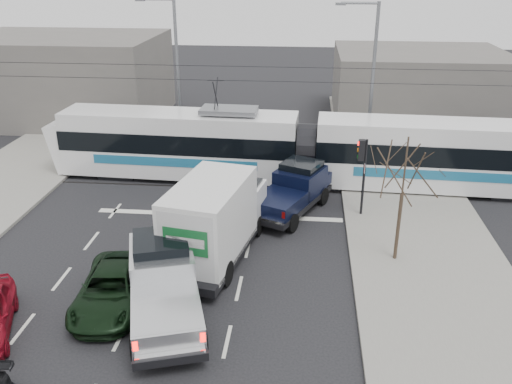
# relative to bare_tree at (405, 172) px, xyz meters

# --- Properties ---
(ground) EXTENTS (120.00, 120.00, 0.00)m
(ground) POSITION_rel_bare_tree_xyz_m (-7.60, -2.50, -3.79)
(ground) COLOR black
(ground) RESTS_ON ground
(sidewalk_right) EXTENTS (6.00, 60.00, 0.15)m
(sidewalk_right) POSITION_rel_bare_tree_xyz_m (1.40, -2.50, -3.72)
(sidewalk_right) COLOR gray
(sidewalk_right) RESTS_ON ground
(rails) EXTENTS (60.00, 1.60, 0.03)m
(rails) POSITION_rel_bare_tree_xyz_m (-7.60, 7.50, -3.78)
(rails) COLOR #33302D
(rails) RESTS_ON ground
(building_left) EXTENTS (14.00, 10.00, 6.00)m
(building_left) POSITION_rel_bare_tree_xyz_m (-21.60, 19.50, -0.79)
(building_left) COLOR #645F5B
(building_left) RESTS_ON ground
(building_right) EXTENTS (12.00, 10.00, 5.00)m
(building_right) POSITION_rel_bare_tree_xyz_m (4.40, 21.50, -1.29)
(building_right) COLOR #645F5B
(building_right) RESTS_ON ground
(bare_tree) EXTENTS (2.40, 2.40, 5.00)m
(bare_tree) POSITION_rel_bare_tree_xyz_m (0.00, 0.00, 0.00)
(bare_tree) COLOR #47382B
(bare_tree) RESTS_ON ground
(traffic_signal) EXTENTS (0.44, 0.44, 3.60)m
(traffic_signal) POSITION_rel_bare_tree_xyz_m (-1.13, 4.00, -1.05)
(traffic_signal) COLOR black
(traffic_signal) RESTS_ON ground
(street_lamp_near) EXTENTS (2.38, 0.25, 9.00)m
(street_lamp_near) POSITION_rel_bare_tree_xyz_m (-0.29, 11.50, 1.32)
(street_lamp_near) COLOR slate
(street_lamp_near) RESTS_ON ground
(street_lamp_far) EXTENTS (2.38, 0.25, 9.00)m
(street_lamp_far) POSITION_rel_bare_tree_xyz_m (-11.79, 13.50, 1.32)
(street_lamp_far) COLOR slate
(street_lamp_far) RESTS_ON ground
(catenary) EXTENTS (60.00, 0.20, 7.00)m
(catenary) POSITION_rel_bare_tree_xyz_m (-7.60, 7.50, 0.09)
(catenary) COLOR black
(catenary) RESTS_ON ground
(tram) EXTENTS (26.34, 3.80, 5.36)m
(tram) POSITION_rel_bare_tree_xyz_m (-3.66, 7.94, -1.89)
(tram) COLOR white
(tram) RESTS_ON ground
(silver_pickup) EXTENTS (3.90, 6.62, 2.28)m
(silver_pickup) POSITION_rel_bare_tree_xyz_m (-8.27, -3.92, -2.66)
(silver_pickup) COLOR black
(silver_pickup) RESTS_ON ground
(box_truck) EXTENTS (3.59, 7.12, 3.40)m
(box_truck) POSITION_rel_bare_tree_xyz_m (-7.07, -0.34, -2.11)
(box_truck) COLOR black
(box_truck) RESTS_ON ground
(navy_pickup) EXTENTS (3.94, 5.60, 2.23)m
(navy_pickup) POSITION_rel_bare_tree_xyz_m (-4.12, 4.38, -2.69)
(navy_pickup) COLOR black
(navy_pickup) RESTS_ON ground
(green_car) EXTENTS (2.56, 4.79, 1.28)m
(green_car) POSITION_rel_bare_tree_xyz_m (-10.12, -3.92, -3.15)
(green_car) COLOR black
(green_car) RESTS_ON ground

